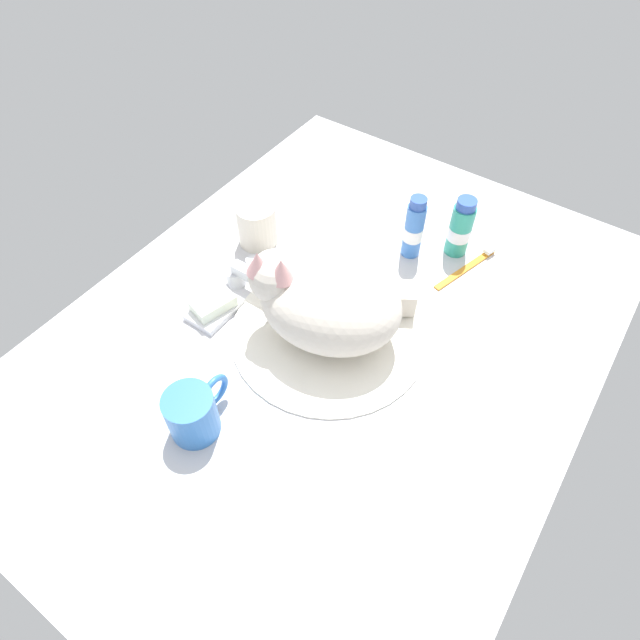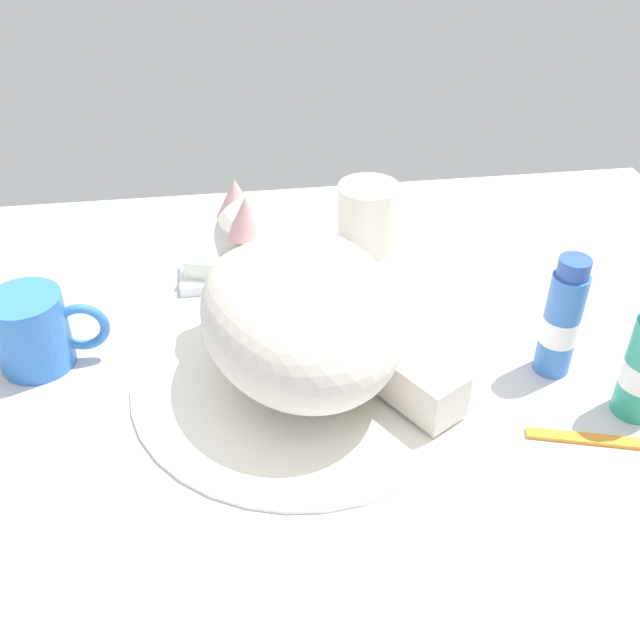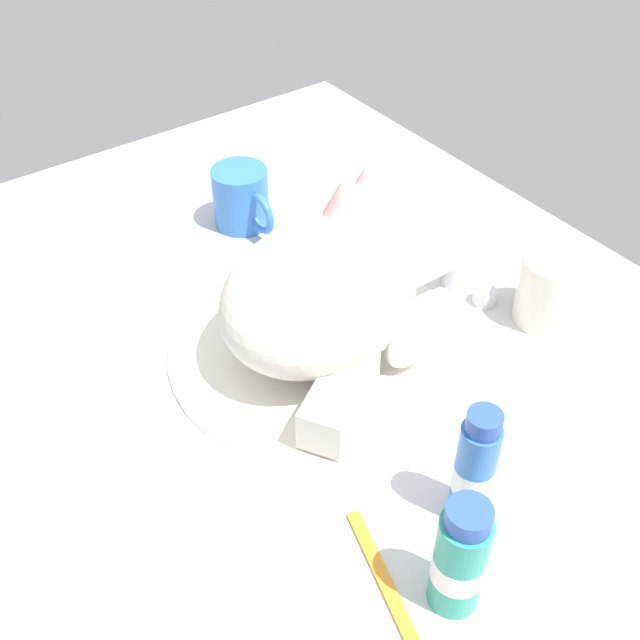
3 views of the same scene
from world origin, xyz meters
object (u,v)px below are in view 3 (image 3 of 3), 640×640
at_px(rinse_cup, 551,290).
at_px(mouthwash_bottle, 460,559).
at_px(soap_bar, 407,241).
at_px(toothpaste_bottle, 474,469).
at_px(toothbrush, 392,596).
at_px(faucet, 448,271).
at_px(cat, 326,289).
at_px(coffee_mug, 242,198).

distance_m(rinse_cup, mouthwash_bottle, 0.38).
height_order(soap_bar, toothpaste_bottle, toothpaste_bottle).
xyz_separation_m(rinse_cup, mouthwash_bottle, (0.19, -0.33, 0.01)).
relative_size(mouthwash_bottle, toothbrush, 0.79).
distance_m(faucet, cat, 0.19).
distance_m(faucet, mouthwash_bottle, 0.41).
xyz_separation_m(cat, mouthwash_bottle, (0.30, -0.09, -0.03)).
bearing_deg(toothpaste_bottle, mouthwash_bottle, -51.51).
relative_size(faucet, cat, 0.48).
distance_m(soap_bar, mouthwash_bottle, 0.47).
bearing_deg(mouthwash_bottle, soap_bar, 143.93).
height_order(faucet, cat, cat).
height_order(rinse_cup, soap_bar, rinse_cup).
bearing_deg(toothbrush, toothpaste_bottle, 103.87).
height_order(faucet, rinse_cup, rinse_cup).
height_order(cat, toothpaste_bottle, cat).
relative_size(faucet, toothpaste_bottle, 0.98).
relative_size(cat, mouthwash_bottle, 2.20).
height_order(faucet, toothpaste_bottle, toothpaste_bottle).
distance_m(faucet, rinse_cup, 0.12).
bearing_deg(rinse_cup, faucet, -154.74).
bearing_deg(toothpaste_bottle, soap_bar, 147.39).
height_order(rinse_cup, mouthwash_bottle, mouthwash_bottle).
distance_m(cat, mouthwash_bottle, 0.32).
xyz_separation_m(soap_bar, mouthwash_bottle, (0.38, -0.28, 0.03)).
distance_m(faucet, toothbrush, 0.42).
relative_size(toothpaste_bottle, mouthwash_bottle, 1.07).
height_order(coffee_mug, rinse_cup, rinse_cup).
distance_m(cat, toothpaste_bottle, 0.25).
height_order(coffee_mug, toothpaste_bottle, toothpaste_bottle).
bearing_deg(cat, toothbrush, -26.15).
relative_size(cat, toothbrush, 1.73).
bearing_deg(soap_bar, rinse_cup, 15.30).
xyz_separation_m(cat, toothpaste_bottle, (0.25, -0.03, -0.02)).
distance_m(mouthwash_bottle, toothbrush, 0.07).
xyz_separation_m(soap_bar, toothbrush, (0.35, -0.32, -0.02)).
height_order(toothpaste_bottle, toothbrush, toothpaste_bottle).
bearing_deg(rinse_cup, toothbrush, -65.70).
distance_m(coffee_mug, rinse_cup, 0.41).
bearing_deg(faucet, mouthwash_bottle, -42.19).
height_order(soap_bar, mouthwash_bottle, mouthwash_bottle).
distance_m(rinse_cup, toothpaste_bottle, 0.29).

